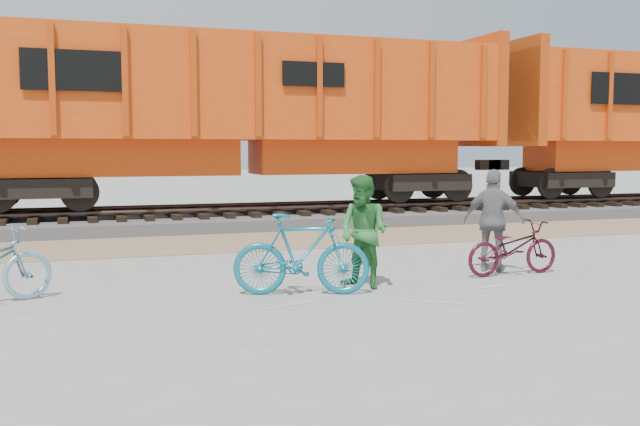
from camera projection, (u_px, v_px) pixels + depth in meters
The scene contains 9 objects.
ground at pixel (341, 289), 10.20m from camera, with size 120.00×120.00×0.00m, color #9E9E99.
gravel_strip at pixel (253, 242), 15.39m from camera, with size 120.00×3.00×0.02m, color #98805E.
ballast_bed at pixel (222, 220), 18.68m from camera, with size 120.00×4.00×0.30m, color slate.
track at pixel (222, 208), 18.65m from camera, with size 120.00×2.60×0.24m.
hopper_car_center at pixel (244, 111), 18.62m from camera, with size 14.00×3.13×4.65m.
bicycle_teal at pixel (302, 254), 9.75m from camera, with size 0.53×1.87×1.13m, color #11768E.
bicycle_maroon at pixel (513, 248), 11.32m from camera, with size 0.57×1.65×0.87m, color #430F1D.
person_man at pixel (364, 232), 10.24m from camera, with size 0.79×0.62×1.63m, color #2C7431.
person_woman at pixel (494, 220), 11.63m from camera, with size 0.98×0.41×1.67m, color slate.
Camera 1 is at (-3.52, -9.43, 1.99)m, focal length 40.00 mm.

